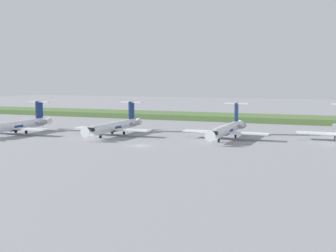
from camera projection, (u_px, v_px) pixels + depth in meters
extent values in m
plane|color=gray|center=(184.00, 132.00, 134.36)|extent=(500.00, 500.00, 0.00)
cube|color=#4C6B38|center=(223.00, 117.00, 175.21)|extent=(320.00, 20.00, 2.05)
cylinder|color=silver|center=(15.00, 126.00, 128.78)|extent=(2.70, 24.00, 2.70)
cone|color=silver|center=(46.00, 121.00, 141.68)|extent=(2.30, 4.00, 2.29)
cylinder|color=navy|center=(15.00, 126.00, 128.79)|extent=(2.76, 3.60, 2.76)
cube|color=silver|center=(30.00, 129.00, 125.71)|extent=(11.00, 3.20, 0.36)
cube|color=navy|center=(39.00, 110.00, 138.51)|extent=(0.36, 3.20, 5.20)
cube|color=silver|center=(40.00, 102.00, 138.54)|extent=(6.80, 1.80, 0.24)
cylinder|color=gray|center=(30.00, 122.00, 138.08)|extent=(1.50, 3.40, 1.50)
cylinder|color=gray|center=(42.00, 122.00, 136.40)|extent=(1.50, 3.40, 1.50)
cylinder|color=black|center=(16.00, 131.00, 131.91)|extent=(0.35, 0.90, 0.90)
cylinder|color=black|center=(26.00, 132.00, 130.49)|extent=(0.35, 0.90, 0.90)
cylinder|color=silver|center=(114.00, 127.00, 126.50)|extent=(2.70, 24.00, 2.70)
cone|color=silver|center=(88.00, 132.00, 114.05)|extent=(2.70, 3.00, 2.70)
cone|color=silver|center=(136.00, 122.00, 139.40)|extent=(2.30, 4.00, 2.29)
cube|color=black|center=(92.00, 129.00, 115.75)|extent=(2.02, 1.80, 0.90)
cylinder|color=navy|center=(114.00, 127.00, 126.51)|extent=(2.76, 3.60, 2.76)
cube|color=silver|center=(94.00, 128.00, 127.84)|extent=(11.00, 3.20, 0.36)
cube|color=silver|center=(131.00, 130.00, 123.43)|extent=(11.00, 3.20, 0.36)
cube|color=navy|center=(131.00, 110.00, 136.23)|extent=(0.36, 3.20, 5.20)
cube|color=silver|center=(132.00, 102.00, 136.26)|extent=(6.80, 1.80, 0.24)
cylinder|color=gray|center=(122.00, 123.00, 135.80)|extent=(1.50, 3.40, 1.50)
cylinder|color=gray|center=(136.00, 123.00, 134.12)|extent=(1.50, 3.40, 1.50)
cylinder|color=gray|center=(100.00, 135.00, 119.79)|extent=(0.20, 0.20, 0.65)
cylinder|color=black|center=(100.00, 137.00, 119.84)|extent=(0.30, 0.90, 0.90)
cylinder|color=black|center=(112.00, 132.00, 129.62)|extent=(0.35, 0.90, 0.90)
cylinder|color=black|center=(124.00, 133.00, 128.20)|extent=(0.35, 0.90, 0.90)
cylinder|color=silver|center=(226.00, 130.00, 118.83)|extent=(2.70, 24.00, 2.70)
cone|color=silver|center=(212.00, 135.00, 106.38)|extent=(2.70, 3.00, 2.70)
cone|color=silver|center=(239.00, 125.00, 131.73)|extent=(2.30, 4.00, 2.29)
cube|color=black|center=(214.00, 133.00, 108.09)|extent=(2.02, 1.80, 0.90)
cylinder|color=navy|center=(226.00, 130.00, 118.84)|extent=(2.76, 3.60, 2.76)
cube|color=silver|center=(204.00, 131.00, 120.18)|extent=(11.00, 3.20, 0.36)
cube|color=silver|center=(248.00, 133.00, 115.76)|extent=(11.00, 3.20, 0.36)
cube|color=navy|center=(236.00, 112.00, 128.56)|extent=(0.36, 3.20, 5.20)
cube|color=silver|center=(237.00, 103.00, 128.59)|extent=(6.80, 1.80, 0.24)
cylinder|color=gray|center=(227.00, 125.00, 128.13)|extent=(1.50, 3.40, 1.50)
cylinder|color=gray|center=(243.00, 126.00, 126.45)|extent=(1.50, 3.40, 1.50)
cylinder|color=gray|center=(219.00, 138.00, 112.12)|extent=(0.20, 0.20, 0.65)
cylinder|color=black|center=(219.00, 141.00, 112.18)|extent=(0.30, 0.90, 0.90)
cylinder|color=black|center=(222.00, 136.00, 121.96)|extent=(0.35, 0.90, 0.90)
cylinder|color=black|center=(236.00, 136.00, 120.54)|extent=(0.35, 0.90, 0.90)
cube|color=silver|center=(318.00, 133.00, 116.33)|extent=(11.00, 3.20, 0.36)
cylinder|color=gray|center=(335.00, 127.00, 124.28)|extent=(1.50, 3.40, 1.50)
cylinder|color=black|center=(335.00, 138.00, 118.11)|extent=(0.35, 0.90, 0.90)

